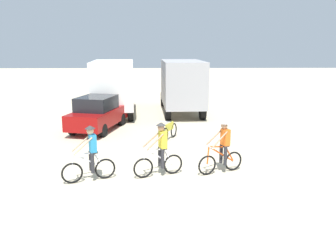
# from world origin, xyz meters

# --- Properties ---
(ground_plane) EXTENTS (120.00, 120.00, 0.00)m
(ground_plane) POSITION_xyz_m (0.00, 0.00, 0.00)
(ground_plane) COLOR beige
(box_truck_white_box) EXTENTS (2.87, 6.91, 3.35)m
(box_truck_white_box) POSITION_xyz_m (-3.33, 12.73, 1.87)
(box_truck_white_box) COLOR white
(box_truck_white_box) RESTS_ON ground
(box_truck_grey_hauler) EXTENTS (2.68, 6.85, 3.35)m
(box_truck_grey_hauler) POSITION_xyz_m (0.92, 13.11, 1.87)
(box_truck_grey_hauler) COLOR #9E9EA3
(box_truck_grey_hauler) RESTS_ON ground
(sedan_parked) EXTENTS (2.70, 4.50, 1.76)m
(sedan_parked) POSITION_xyz_m (-3.62, 8.34, 0.88)
(sedan_parked) COLOR maroon
(sedan_parked) RESTS_ON ground
(cyclist_orange_shirt) EXTENTS (1.63, 0.77, 1.82)m
(cyclist_orange_shirt) POSITION_xyz_m (-2.66, 1.33, 0.85)
(cyclist_orange_shirt) COLOR black
(cyclist_orange_shirt) RESTS_ON ground
(cyclist_cowboy_hat) EXTENTS (1.64, 0.74, 1.82)m
(cyclist_cowboy_hat) POSITION_xyz_m (-0.45, 1.73, 0.85)
(cyclist_cowboy_hat) COLOR black
(cyclist_cowboy_hat) RESTS_ON ground
(cyclist_near_camera) EXTENTS (1.61, 0.81, 1.82)m
(cyclist_near_camera) POSITION_xyz_m (1.67, 2.00, 0.85)
(cyclist_near_camera) COLOR black
(cyclist_near_camera) RESTS_ON ground
(bicycle_spare) EXTENTS (0.81, 1.60, 0.97)m
(bicycle_spare) POSITION_xyz_m (-0.02, 6.33, 0.40)
(bicycle_spare) COLOR black
(bicycle_spare) RESTS_ON ground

